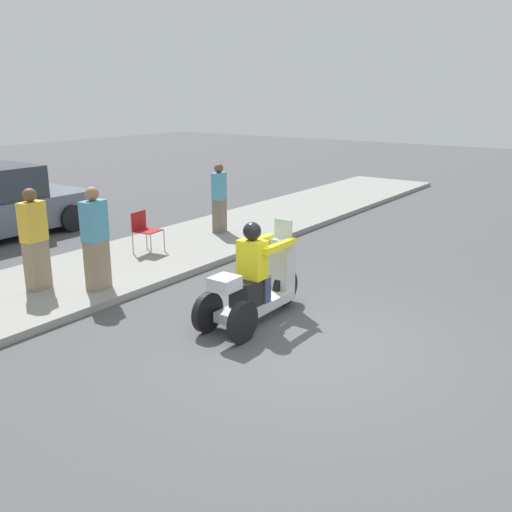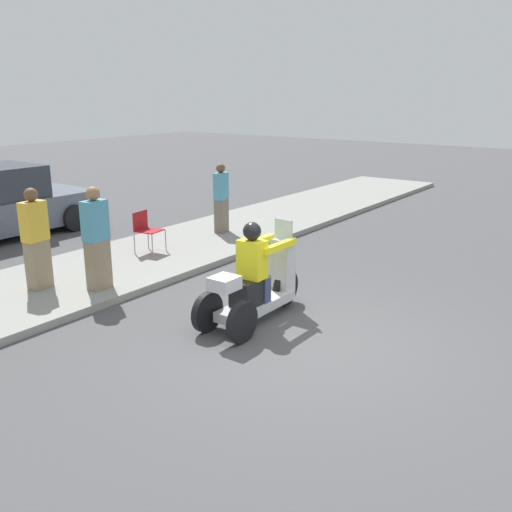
# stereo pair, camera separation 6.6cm
# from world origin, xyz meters

# --- Properties ---
(ground_plane) EXTENTS (60.00, 60.00, 0.00)m
(ground_plane) POSITION_xyz_m (0.00, 0.00, 0.00)
(ground_plane) COLOR #4C4C4F
(sidewalk_strip) EXTENTS (28.00, 2.80, 0.12)m
(sidewalk_strip) POSITION_xyz_m (0.00, 4.60, 0.06)
(sidewalk_strip) COLOR gray
(sidewalk_strip) RESTS_ON ground
(motorcycle_trike) EXTENTS (2.08, 0.71, 1.49)m
(motorcycle_trike) POSITION_xyz_m (0.36, 1.04, 0.54)
(motorcycle_trike) COLOR black
(motorcycle_trike) RESTS_ON ground
(spectator_mid_group) EXTENTS (0.42, 0.29, 1.66)m
(spectator_mid_group) POSITION_xyz_m (-0.85, 4.54, 0.92)
(spectator_mid_group) COLOR gray
(spectator_mid_group) RESTS_ON sidewalk_strip
(spectator_end_of_line) EXTENTS (0.42, 0.28, 1.68)m
(spectator_end_of_line) POSITION_xyz_m (-0.28, 3.75, 0.93)
(spectator_end_of_line) COLOR gray
(spectator_end_of_line) RESTS_ON sidewalk_strip
(spectator_with_child) EXTENTS (0.42, 0.31, 1.56)m
(spectator_with_child) POSITION_xyz_m (3.91, 4.61, 0.87)
(spectator_with_child) COLOR #726656
(spectator_with_child) RESTS_ON sidewalk_strip
(folding_chair_curbside) EXTENTS (0.53, 0.53, 0.82)m
(folding_chair_curbside) POSITION_xyz_m (1.70, 4.75, 0.62)
(folding_chair_curbside) COLOR #A5A8AD
(folding_chair_curbside) RESTS_ON sidewalk_strip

